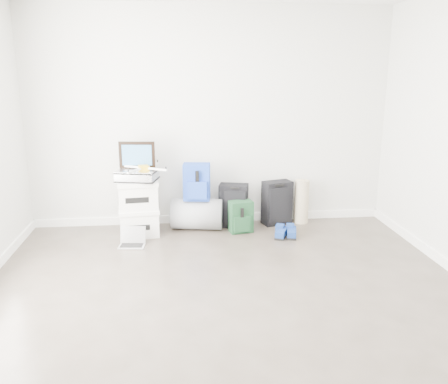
{
  "coord_description": "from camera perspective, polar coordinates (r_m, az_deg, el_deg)",
  "views": [
    {
      "loc": [
        -0.44,
        -3.41,
        1.97
      ],
      "look_at": [
        0.11,
        1.9,
        0.55
      ],
      "focal_mm": 38.0,
      "sensor_mm": 36.0,
      "label": 1
    }
  ],
  "objects": [
    {
      "name": "green_backpack",
      "position": [
        5.79,
        2.06,
        -3.07
      ],
      "size": [
        0.31,
        0.25,
        0.39
      ],
      "rotation": [
        0.0,
        0.0,
        0.21
      ],
      "color": "#123319",
      "rests_on": "ground"
    },
    {
      "name": "laptop",
      "position": [
        5.51,
        -10.97,
        -5.83
      ],
      "size": [
        0.31,
        0.24,
        0.2
      ],
      "rotation": [
        0.0,
        0.0,
        -0.11
      ],
      "color": "#BCBCC1",
      "rests_on": "ground"
    },
    {
      "name": "rolled_rug",
      "position": [
        6.2,
        9.3,
        -1.13
      ],
      "size": [
        0.18,
        0.18,
        0.56
      ],
      "primitive_type": "cylinder",
      "color": "tan",
      "rests_on": "ground"
    },
    {
      "name": "ground",
      "position": [
        3.96,
        1.26,
        -14.96
      ],
      "size": [
        5.0,
        5.0,
        0.0
      ],
      "primitive_type": "plane",
      "color": "#373028",
      "rests_on": "ground"
    },
    {
      "name": "drone",
      "position": [
        5.6,
        -9.64,
        2.89
      ],
      "size": [
        0.55,
        0.55,
        0.06
      ],
      "rotation": [
        0.0,
        0.0,
        0.25
      ],
      "color": "gold",
      "rests_on": "briefcase"
    },
    {
      "name": "room_envelope",
      "position": [
        3.46,
        1.39,
        10.77
      ],
      "size": [
        4.52,
        5.02,
        2.71
      ],
      "color": "silver",
      "rests_on": "ground"
    },
    {
      "name": "duffel_bag",
      "position": [
        5.91,
        -3.25,
        -2.65
      ],
      "size": [
        0.68,
        0.5,
        0.39
      ],
      "primitive_type": "cylinder",
      "rotation": [
        0.0,
        1.57,
        -0.19
      ],
      "color": "gray",
      "rests_on": "ground"
    },
    {
      "name": "shoes",
      "position": [
        5.72,
        7.54,
        -4.91
      ],
      "size": [
        0.32,
        0.3,
        0.09
      ],
      "rotation": [
        0.0,
        0.0,
        -0.35
      ],
      "color": "black",
      "rests_on": "ground"
    },
    {
      "name": "briefcase",
      "position": [
        5.65,
        -10.4,
        1.99
      ],
      "size": [
        0.51,
        0.42,
        0.13
      ],
      "primitive_type": "cube",
      "rotation": [
        0.0,
        0.0,
        -0.24
      ],
      "color": "#B2B2B7",
      "rests_on": "boxes_stack"
    },
    {
      "name": "painting",
      "position": [
        5.7,
        -10.43,
        4.4
      ],
      "size": [
        0.42,
        0.08,
        0.32
      ],
      "rotation": [
        0.0,
        0.0,
        -0.12
      ],
      "color": "black",
      "rests_on": "briefcase"
    },
    {
      "name": "large_suitcase",
      "position": [
        5.96,
        1.17,
        -1.66
      ],
      "size": [
        0.39,
        0.3,
        0.55
      ],
      "rotation": [
        0.0,
        0.0,
        -0.25
      ],
      "color": "black",
      "rests_on": "ground"
    },
    {
      "name": "blue_backpack",
      "position": [
        5.77,
        -3.29,
        1.13
      ],
      "size": [
        0.34,
        0.27,
        0.45
      ],
      "rotation": [
        0.0,
        0.0,
        -0.13
      ],
      "color": "#174596",
      "rests_on": "duffel_bag"
    },
    {
      "name": "carry_on",
      "position": [
        6.1,
        6.4,
        -1.31
      ],
      "size": [
        0.4,
        0.32,
        0.56
      ],
      "rotation": [
        0.0,
        0.0,
        0.28
      ],
      "color": "black",
      "rests_on": "ground"
    },
    {
      "name": "boxes_stack",
      "position": [
        5.75,
        -10.21,
        -1.88
      ],
      "size": [
        0.51,
        0.43,
        0.67
      ],
      "rotation": [
        0.0,
        0.0,
        0.1
      ],
      "color": "silver",
      "rests_on": "ground"
    }
  ]
}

